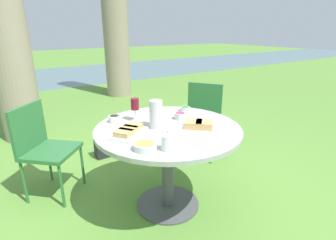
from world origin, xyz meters
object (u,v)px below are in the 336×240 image
at_px(dining_table, 168,141).
at_px(chair_near_right, 42,143).
at_px(chair_near_left, 202,114).
at_px(water_pitcher, 156,114).
at_px(wine_glass, 135,105).
at_px(handbag, 107,146).

distance_m(dining_table, chair_near_right, 1.19).
xyz_separation_m(chair_near_left, water_pitcher, (-1.06, -0.63, 0.36)).
bearing_deg(wine_glass, water_pitcher, -75.84).
bearing_deg(water_pitcher, dining_table, -26.62).
relative_size(dining_table, water_pitcher, 5.29).
distance_m(chair_near_left, wine_glass, 1.24).
distance_m(chair_near_left, chair_near_right, 1.83).
bearing_deg(chair_near_right, water_pitcher, -45.08).
relative_size(chair_near_right, water_pitcher, 3.88).
height_order(chair_near_right, wine_glass, wine_glass).
bearing_deg(chair_near_left, wine_glass, -161.10).
bearing_deg(chair_near_right, dining_table, -43.59).
relative_size(dining_table, handbag, 3.30).
bearing_deg(handbag, chair_near_left, -28.59).
height_order(water_pitcher, wine_glass, water_pitcher).
height_order(chair_near_left, chair_near_right, same).
relative_size(water_pitcher, wine_glass, 1.14).
bearing_deg(handbag, dining_table, -85.96).
bearing_deg(chair_near_left, dining_table, -145.15).
height_order(chair_near_right, handbag, chair_near_right).
xyz_separation_m(water_pitcher, handbag, (-0.00, 1.21, -0.75)).
bearing_deg(handbag, chair_near_right, -150.78).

